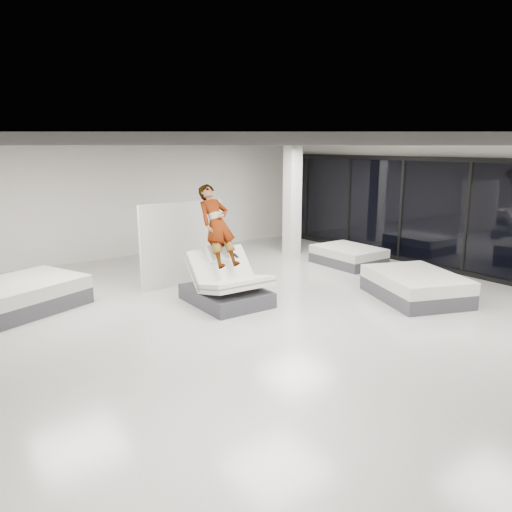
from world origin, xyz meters
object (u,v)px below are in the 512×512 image
(hero_bed, at_px, (227,287))
(remote, at_px, (236,256))
(column, at_px, (292,201))
(person, at_px, (218,243))
(flat_bed_left_far, at_px, (23,295))
(flat_bed_right_near, at_px, (415,286))
(flat_bed_right_far, at_px, (348,256))
(divider_panel, at_px, (183,244))

(hero_bed, relative_size, remote, 12.67)
(column, bearing_deg, person, -147.31)
(remote, relative_size, flat_bed_left_far, 0.05)
(person, bearing_deg, column, 33.29)
(flat_bed_right_near, bearing_deg, person, 145.04)
(column, bearing_deg, flat_bed_left_far, -172.42)
(flat_bed_right_far, relative_size, flat_bed_right_near, 0.72)
(divider_panel, distance_m, flat_bed_right_near, 5.27)
(remote, height_order, divider_panel, divider_panel)
(person, bearing_deg, flat_bed_right_far, 8.91)
(remote, height_order, flat_bed_left_far, remote)
(hero_bed, xyz_separation_m, flat_bed_right_far, (4.56, 1.00, -0.11))
(hero_bed, distance_m, flat_bed_right_far, 4.67)
(hero_bed, relative_size, person, 0.96)
(flat_bed_left_far, bearing_deg, column, 7.58)
(remote, height_order, flat_bed_right_near, remote)
(hero_bed, xyz_separation_m, flat_bed_right_near, (3.43, -2.06, -0.07))
(hero_bed, relative_size, flat_bed_left_far, 0.68)
(flat_bed_left_far, relative_size, column, 0.81)
(hero_bed, relative_size, flat_bed_right_near, 0.72)
(flat_bed_right_far, height_order, flat_bed_right_near, flat_bed_right_near)
(remote, relative_size, column, 0.04)
(flat_bed_right_far, height_order, column, column)
(remote, relative_size, flat_bed_right_far, 0.08)
(remote, height_order, flat_bed_right_far, remote)
(flat_bed_left_far, distance_m, column, 7.92)
(remote, relative_size, divider_panel, 0.07)
(remote, bearing_deg, column, 38.00)
(flat_bed_right_far, distance_m, flat_bed_right_near, 3.26)
(person, height_order, flat_bed_right_far, person)
(person, height_order, column, column)
(flat_bed_right_far, bearing_deg, person, -171.69)
(remote, bearing_deg, divider_panel, 98.84)
(divider_panel, bearing_deg, remote, -84.45)
(divider_panel, bearing_deg, column, 13.05)
(hero_bed, xyz_separation_m, remote, (0.22, -0.02, 0.64))
(flat_bed_right_near, relative_size, column, 0.77)
(flat_bed_right_far, bearing_deg, divider_panel, 169.69)
(person, distance_m, flat_bed_right_far, 4.71)
(hero_bed, bearing_deg, flat_bed_left_far, 150.27)
(flat_bed_left_far, bearing_deg, person, -25.41)
(flat_bed_right_near, bearing_deg, hero_bed, 149.01)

